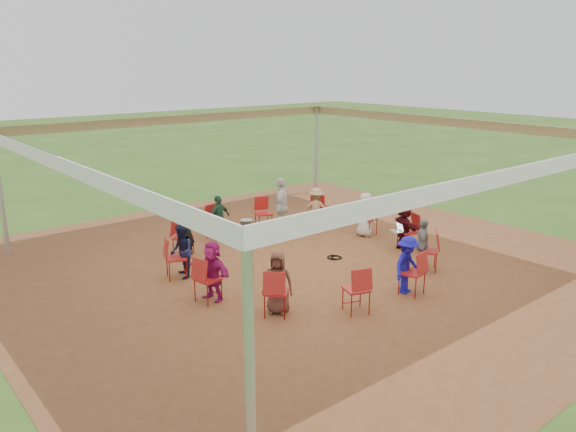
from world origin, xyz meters
TOP-DOWN VIEW (x-y plane):
  - ground at (0.00, 0.00)m, footprint 80.00×80.00m
  - dirt_patch at (0.00, 0.00)m, footprint 13.00×13.00m
  - tent at (0.00, 0.00)m, footprint 10.33×10.33m
  - chair_0 at (2.65, -0.95)m, footprint 0.56×0.54m
  - chair_1 at (2.77, 0.51)m, footprint 0.51×0.49m
  - chair_2 at (2.14, 1.82)m, footprint 0.61×0.60m
  - chair_3 at (0.95, 2.65)m, footprint 0.54×0.56m
  - chair_4 at (-0.51, 2.77)m, footprint 0.49×0.51m
  - chair_5 at (-1.82, 2.14)m, footprint 0.60×0.61m
  - chair_6 at (-2.65, 0.95)m, footprint 0.56×0.54m
  - chair_7 at (-2.77, -0.51)m, footprint 0.51×0.49m
  - chair_8 at (-2.14, -1.82)m, footprint 0.61×0.60m
  - chair_9 at (-0.95, -2.65)m, footprint 0.54×0.56m
  - chair_10 at (0.51, -2.77)m, footprint 0.49×0.51m
  - chair_11 at (1.82, -2.14)m, footprint 0.60×0.61m
  - person_seated_0 at (2.54, -0.91)m, footprint 0.75×1.16m
  - person_seated_1 at (2.65, 0.48)m, footprint 0.42×0.62m
  - person_seated_2 at (2.05, 1.74)m, footprint 0.77×0.82m
  - person_seated_3 at (-0.48, 2.65)m, footprint 0.74×0.47m
  - person_seated_4 at (-1.74, 2.05)m, footprint 0.51×0.49m
  - person_seated_5 at (-2.54, 0.91)m, footprint 0.50×0.64m
  - person_seated_6 at (-2.65, -0.48)m, footprint 0.59×1.14m
  - person_seated_7 at (-2.05, -1.74)m, footprint 0.61×0.64m
  - person_seated_8 at (0.48, -2.65)m, footprint 0.81×0.50m
  - person_seated_9 at (1.74, -2.05)m, footprint 0.75×0.71m
  - standing_person at (1.02, 1.96)m, footprint 1.00×0.93m
  - cable_coil at (0.82, -0.28)m, footprint 0.41×0.41m
  - laptop at (2.38, -0.85)m, footprint 0.32×0.36m

SIDE VIEW (x-z plane):
  - ground at x=0.00m, z-range 0.00..0.00m
  - dirt_patch at x=0.00m, z-range 0.01..0.01m
  - cable_coil at x=0.82m, z-range 0.01..0.04m
  - chair_0 at x=2.65m, z-range 0.00..0.90m
  - chair_1 at x=2.77m, z-range 0.00..0.90m
  - chair_2 at x=2.14m, z-range 0.00..0.90m
  - chair_3 at x=0.95m, z-range 0.00..0.90m
  - chair_4 at x=-0.51m, z-range 0.00..0.90m
  - chair_5 at x=-1.82m, z-range 0.00..0.90m
  - chair_6 at x=-2.65m, z-range 0.00..0.90m
  - chair_7 at x=-2.77m, z-range 0.00..0.90m
  - chair_8 at x=-2.14m, z-range 0.00..0.90m
  - chair_9 at x=-0.95m, z-range 0.00..0.90m
  - chair_10 at x=0.51m, z-range 0.00..0.90m
  - chair_11 at x=1.82m, z-range 0.00..0.90m
  - laptop at x=2.38m, z-range 0.45..0.66m
  - person_seated_0 at x=2.54m, z-range 0.01..1.17m
  - person_seated_1 at x=2.65m, z-range 0.01..1.17m
  - person_seated_2 at x=2.05m, z-range 0.01..1.17m
  - person_seated_3 at x=-0.48m, z-range 0.01..1.17m
  - person_seated_4 at x=-1.74m, z-range 0.01..1.17m
  - person_seated_5 at x=-2.54m, z-range 0.01..1.17m
  - person_seated_6 at x=-2.65m, z-range 0.01..1.17m
  - person_seated_7 at x=-2.05m, z-range 0.01..1.17m
  - person_seated_8 at x=0.48m, z-range 0.01..1.17m
  - person_seated_9 at x=1.74m, z-range 0.01..1.17m
  - standing_person at x=1.02m, z-range 0.01..1.56m
  - tent at x=0.00m, z-range 0.87..3.87m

